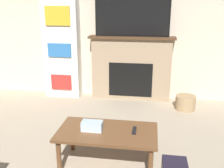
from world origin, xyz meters
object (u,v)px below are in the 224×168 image
at_px(tv, 132,14).
at_px(bookshelf, 62,49).
at_px(fireplace, 131,68).
at_px(storage_basket, 185,103).
at_px(coffee_table, 107,135).

xyz_separation_m(tv, bookshelf, (-1.27, -0.00, -0.62)).
bearing_deg(fireplace, tv, -90.00).
height_order(bookshelf, storage_basket, bookshelf).
xyz_separation_m(coffee_table, storage_basket, (1.01, 1.72, -0.24)).
distance_m(fireplace, tv, 0.94).
relative_size(coffee_table, bookshelf, 0.59).
xyz_separation_m(coffee_table, bookshelf, (-1.20, 2.10, 0.54)).
bearing_deg(coffee_table, fireplace, 88.09).
xyz_separation_m(fireplace, storage_basket, (0.94, -0.39, -0.46)).
bearing_deg(fireplace, bookshelf, -179.00).
xyz_separation_m(tv, coffee_table, (-0.07, -2.10, -1.16)).
height_order(tv, storage_basket, tv).
xyz_separation_m(tv, storage_basket, (0.94, -0.37, -1.39)).
distance_m(fireplace, coffee_table, 2.13).
relative_size(bookshelf, storage_basket, 5.45).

